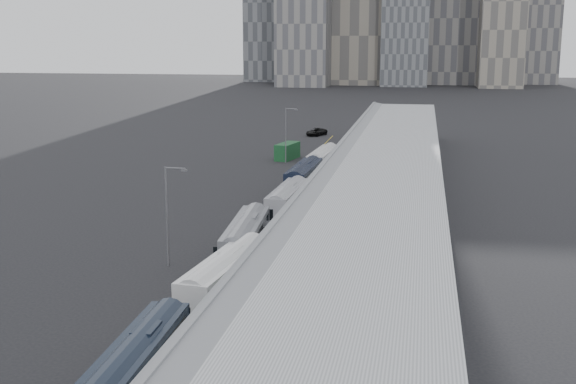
% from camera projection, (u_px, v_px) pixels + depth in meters
% --- Properties ---
extents(sidewalk, '(10.00, 170.00, 0.12)m').
position_uv_depth(sidewalk, '(338.00, 239.00, 71.93)').
color(sidewalk, gray).
rests_on(sidewalk, ground).
extents(lane_line, '(0.12, 160.00, 0.02)m').
position_uv_depth(lane_line, '(236.00, 235.00, 73.84)').
color(lane_line, gold).
rests_on(lane_line, ground).
extents(depot, '(12.45, 160.40, 7.20)m').
position_uv_depth(depot, '(379.00, 207.00, 70.50)').
color(depot, gray).
rests_on(depot, ground).
extents(bus_1, '(2.97, 12.37, 3.59)m').
position_uv_depth(bus_1, '(138.00, 372.00, 39.91)').
color(bus_1, black).
rests_on(bus_1, ground).
extents(bus_2, '(3.96, 13.21, 3.80)m').
position_uv_depth(bus_2, '(225.00, 282.00, 54.42)').
color(bus_2, silver).
rests_on(bus_2, ground).
extents(bus_3, '(3.72, 13.29, 3.83)m').
position_uv_depth(bus_3, '(246.00, 243.00, 65.06)').
color(bus_3, slate).
rests_on(bus_3, ground).
extents(bus_4, '(2.84, 12.37, 3.60)m').
position_uv_depth(bus_4, '(288.00, 203.00, 81.15)').
color(bus_4, '#999AA2').
rests_on(bus_4, ground).
extents(bus_5, '(3.07, 13.25, 3.85)m').
position_uv_depth(bus_5, '(304.00, 180.00, 94.18)').
color(bus_5, black).
rests_on(bus_5, ground).
extents(bus_6, '(3.27, 12.78, 3.70)m').
position_uv_depth(bus_6, '(323.00, 162.00, 108.21)').
color(bus_6, silver).
rests_on(bus_6, ground).
extents(tree_1, '(2.13, 2.13, 4.05)m').
position_uv_depth(tree_1, '(262.00, 270.00, 52.84)').
color(tree_1, black).
rests_on(tree_1, ground).
extents(tree_2, '(2.14, 2.14, 4.84)m').
position_uv_depth(tree_2, '(312.00, 193.00, 75.71)').
color(tree_2, black).
rests_on(tree_2, ground).
extents(tree_3, '(1.02, 1.02, 3.85)m').
position_uv_depth(tree_3, '(339.00, 167.00, 94.79)').
color(tree_3, black).
rests_on(tree_3, ground).
extents(street_lamp_near, '(2.04, 0.22, 8.88)m').
position_uv_depth(street_lamp_near, '(169.00, 209.00, 62.54)').
color(street_lamp_near, '#59595E').
rests_on(street_lamp_near, ground).
extents(street_lamp_far, '(2.04, 0.22, 8.89)m').
position_uv_depth(street_lamp_far, '(287.00, 131.00, 116.41)').
color(street_lamp_far, '#59595E').
rests_on(street_lamp_far, ground).
extents(shipping_container, '(3.47, 6.46, 2.70)m').
position_uv_depth(shipping_container, '(287.00, 151.00, 120.70)').
color(shipping_container, '#133E1F').
rests_on(shipping_container, ground).
extents(suv, '(4.45, 6.15, 1.56)m').
position_uv_depth(suv, '(316.00, 132.00, 150.96)').
color(suv, black).
rests_on(suv, ground).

